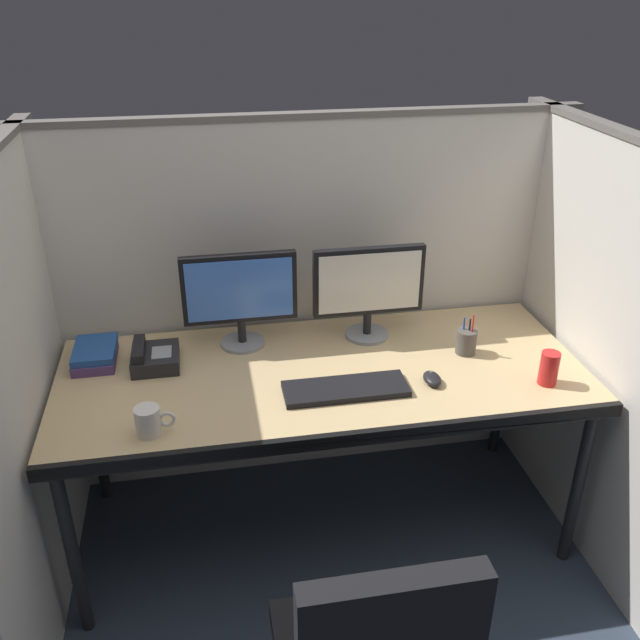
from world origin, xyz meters
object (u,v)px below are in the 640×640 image
object	(u,v)px
desk	(323,384)
book_stack	(95,355)
desk_phone	(154,357)
coffee_mug	(149,421)
pen_cup	(466,341)
keyboard_main	(346,389)
soda_can	(549,368)
monitor_left	(240,294)
computer_mouse	(432,379)
monitor_right	(369,286)

from	to	relation	value
desk	book_stack	size ratio (longest dim) A/B	8.72
desk_phone	coffee_mug	bearing A→B (deg)	-89.89
coffee_mug	pen_cup	xyz separation A→B (m)	(1.16, 0.31, 0.00)
desk	pen_cup	distance (m)	0.57
desk	coffee_mug	size ratio (longest dim) A/B	15.08
desk_phone	pen_cup	bearing A→B (deg)	-5.71
keyboard_main	soda_can	bearing A→B (deg)	-5.91
soda_can	pen_cup	bearing A→B (deg)	128.42
monitor_left	coffee_mug	bearing A→B (deg)	-122.27
desk	computer_mouse	distance (m)	0.40
monitor_left	desk_phone	bearing A→B (deg)	-163.18
desk_phone	monitor_right	bearing A→B (deg)	5.53
coffee_mug	book_stack	size ratio (longest dim) A/B	0.58
keyboard_main	computer_mouse	size ratio (longest dim) A/B	4.48
monitor_left	keyboard_main	size ratio (longest dim) A/B	1.00
monitor_left	desk_phone	distance (m)	0.39
keyboard_main	coffee_mug	bearing A→B (deg)	-169.18
pen_cup	book_stack	bearing A→B (deg)	172.55
book_stack	soda_can	size ratio (longest dim) A/B	1.79
desk_phone	pen_cup	size ratio (longest dim) A/B	1.15
desk	monitor_left	xyz separation A→B (m)	(-0.27, 0.26, 0.27)
monitor_right	desk_phone	world-z (taller)	monitor_right
keyboard_main	desk_phone	size ratio (longest dim) A/B	2.26
monitor_left	monitor_right	size ratio (longest dim) A/B	1.00
pen_cup	soda_can	bearing A→B (deg)	-51.58
monitor_right	computer_mouse	distance (m)	0.45
monitor_left	computer_mouse	world-z (taller)	monitor_left
computer_mouse	book_stack	bearing A→B (deg)	162.96
desk	computer_mouse	xyz separation A→B (m)	(0.36, -0.14, 0.07)
keyboard_main	computer_mouse	world-z (taller)	computer_mouse
keyboard_main	pen_cup	xyz separation A→B (m)	(0.50, 0.18, 0.04)
book_stack	soda_can	world-z (taller)	soda_can
keyboard_main	coffee_mug	distance (m)	0.67
pen_cup	desk_phone	bearing A→B (deg)	174.29
desk	monitor_right	distance (m)	0.42
desk	keyboard_main	bearing A→B (deg)	-69.56
computer_mouse	coffee_mug	bearing A→B (deg)	-172.58
monitor_right	keyboard_main	size ratio (longest dim) A/B	1.00
monitor_left	pen_cup	size ratio (longest dim) A/B	2.61
desk	book_stack	bearing A→B (deg)	164.82
keyboard_main	book_stack	size ratio (longest dim) A/B	1.97
monitor_right	soda_can	world-z (taller)	monitor_right
coffee_mug	book_stack	xyz separation A→B (m)	(-0.22, 0.49, -0.02)
monitor_left	pen_cup	xyz separation A→B (m)	(0.83, -0.22, -0.17)
desk	book_stack	world-z (taller)	book_stack
monitor_right	soda_can	xyz separation A→B (m)	(0.54, -0.45, -0.15)
book_stack	computer_mouse	bearing A→B (deg)	-17.04
book_stack	desk_phone	bearing A→B (deg)	-16.55
desk	keyboard_main	xyz separation A→B (m)	(0.05, -0.14, 0.06)
desk	soda_can	bearing A→B (deg)	-15.74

